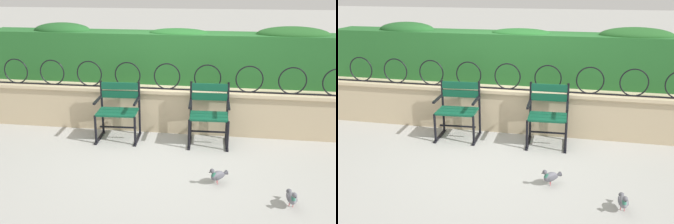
{
  "view_description": "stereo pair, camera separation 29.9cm",
  "coord_description": "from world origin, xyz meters",
  "views": [
    {
      "loc": [
        0.77,
        -4.99,
        2.31
      ],
      "look_at": [
        0.0,
        0.13,
        0.55
      ],
      "focal_mm": 41.26,
      "sensor_mm": 36.0,
      "label": 1
    },
    {
      "loc": [
        1.06,
        -4.94,
        2.31
      ],
      "look_at": [
        0.0,
        0.13,
        0.55
      ],
      "focal_mm": 41.26,
      "sensor_mm": 36.0,
      "label": 2
    }
  ],
  "objects": [
    {
      "name": "ground_plane",
      "position": [
        0.0,
        0.0,
        0.0
      ],
      "size": [
        60.0,
        60.0,
        0.0
      ],
      "primitive_type": "plane",
      "color": "#9E9E99"
    },
    {
      "name": "iron_arch_fence",
      "position": [
        -0.1,
        0.79,
        0.89
      ],
      "size": [
        6.17,
        0.02,
        0.42
      ],
      "color": "black",
      "rests_on": "stone_wall"
    },
    {
      "name": "stone_wall",
      "position": [
        0.0,
        0.86,
        0.35
      ],
      "size": [
        6.69,
        0.41,
        0.7
      ],
      "color": "tan",
      "rests_on": "ground"
    },
    {
      "name": "pigeon_near_chairs",
      "position": [
        1.55,
        -1.21,
        0.11
      ],
      "size": [
        0.11,
        0.29,
        0.22
      ],
      "color": "slate",
      "rests_on": "ground"
    },
    {
      "name": "park_chair_right",
      "position": [
        0.57,
        0.42,
        0.47
      ],
      "size": [
        0.61,
        0.55,
        0.9
      ],
      "color": "#0F4C33",
      "rests_on": "ground"
    },
    {
      "name": "park_chair_left",
      "position": [
        -0.81,
        0.4,
        0.47
      ],
      "size": [
        0.66,
        0.55,
        0.86
      ],
      "color": "#0F4C33",
      "rests_on": "ground"
    },
    {
      "name": "pigeon_far_side",
      "position": [
        0.74,
        -0.83,
        0.11
      ],
      "size": [
        0.23,
        0.23,
        0.22
      ],
      "color": "#5B5B66",
      "rests_on": "ground"
    },
    {
      "name": "hedge_row",
      "position": [
        -0.0,
        1.35,
        1.15
      ],
      "size": [
        6.56,
        0.62,
        0.95
      ],
      "color": "#236028",
      "rests_on": "stone_wall"
    }
  ]
}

